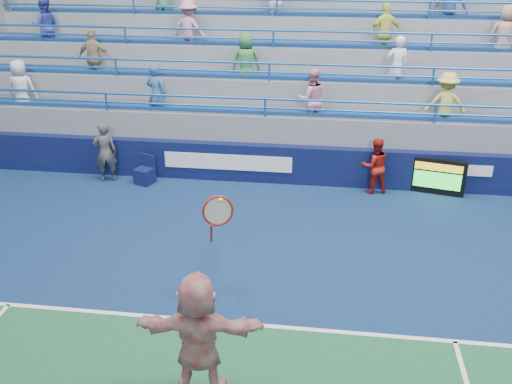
# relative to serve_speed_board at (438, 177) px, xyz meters

# --- Properties ---
(ground) EXTENTS (120.00, 120.00, 0.00)m
(ground) POSITION_rel_serve_speed_board_xyz_m (-4.71, -6.28, -0.50)
(ground) COLOR #333538
(sponsor_wall) EXTENTS (18.00, 0.32, 1.10)m
(sponsor_wall) POSITION_rel_serve_speed_board_xyz_m (-4.70, 0.22, 0.05)
(sponsor_wall) COLOR #091135
(sponsor_wall) RESTS_ON ground
(bleacher_stand) EXTENTS (18.00, 5.60, 6.13)m
(bleacher_stand) POSITION_rel_serve_speed_board_xyz_m (-4.71, 3.99, 1.05)
(bleacher_stand) COLOR slate
(bleacher_stand) RESTS_ON ground
(serve_speed_board) EXTENTS (1.44, 0.46, 1.00)m
(serve_speed_board) POSITION_rel_serve_speed_board_xyz_m (0.00, 0.00, 0.00)
(serve_speed_board) COLOR black
(serve_speed_board) RESTS_ON ground
(judge_chair) EXTENTS (0.58, 0.60, 0.81)m
(judge_chair) POSITION_rel_serve_speed_board_xyz_m (-8.00, -0.35, -0.24)
(judge_chair) COLOR #0D1640
(judge_chair) RESTS_ON ground
(tennis_player) EXTENTS (1.97, 0.77, 3.33)m
(tennis_player) POSITION_rel_serve_speed_board_xyz_m (-4.70, -7.94, 0.54)
(tennis_player) COLOR white
(tennis_player) RESTS_ON ground
(line_judge) EXTENTS (0.73, 0.60, 1.73)m
(line_judge) POSITION_rel_serve_speed_board_xyz_m (-9.11, -0.29, 0.36)
(line_judge) COLOR black
(line_judge) RESTS_ON ground
(ball_girl) EXTENTS (0.87, 0.75, 1.54)m
(ball_girl) POSITION_rel_serve_speed_board_xyz_m (-1.68, -0.11, 0.27)
(ball_girl) COLOR #A21912
(ball_girl) RESTS_ON ground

